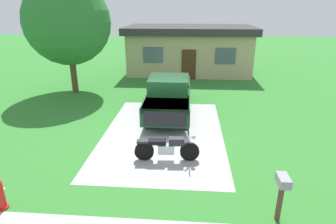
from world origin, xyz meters
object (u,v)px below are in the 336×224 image
pickup_truck (169,94)px  mailbox (282,187)px  neighbor_house (189,49)px  shade_tree (68,22)px  motorcycle (167,148)px

pickup_truck → mailbox: pickup_truck is taller
neighbor_house → pickup_truck: bearing=-95.4°
shade_tree → motorcycle: bearing=-51.1°
shade_tree → neighbor_house: (6.89, 6.16, -2.31)m
mailbox → shade_tree: 14.31m
motorcycle → mailbox: size_ratio=1.76×
neighbor_house → mailbox: bearing=-82.0°
shade_tree → neighbor_house: shade_tree is taller
motorcycle → mailbox: (2.94, -2.70, 0.51)m
motorcycle → neighbor_house: neighbor_house is taller
mailbox → shade_tree: size_ratio=0.19×
motorcycle → neighbor_house: 14.02m
shade_tree → neighbor_house: size_ratio=0.68×
motorcycle → shade_tree: size_ratio=0.34×
motorcycle → shade_tree: 10.64m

